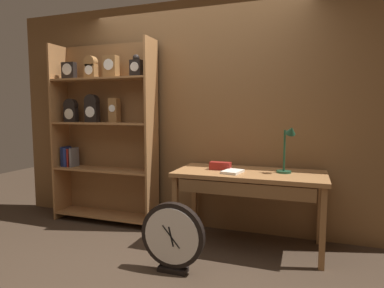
{
  "coord_description": "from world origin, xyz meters",
  "views": [
    {
      "loc": [
        1.22,
        -2.34,
        1.36
      ],
      "look_at": [
        0.12,
        0.79,
        1.02
      ],
      "focal_mm": 30.48,
      "sensor_mm": 36.0,
      "label": 1
    }
  ],
  "objects_px": {
    "round_clock_large": "(173,237)",
    "bookshelf": "(103,129)",
    "toolbox_small": "(220,166)",
    "workbench": "(249,180)",
    "desk_lamp": "(288,147)",
    "open_repair_manual": "(233,172)"
  },
  "relations": [
    {
      "from": "round_clock_large",
      "to": "bookshelf",
      "type": "bearing_deg",
      "value": 144.54
    },
    {
      "from": "bookshelf",
      "to": "open_repair_manual",
      "type": "distance_m",
      "value": 1.74
    },
    {
      "from": "desk_lamp",
      "to": "workbench",
      "type": "bearing_deg",
      "value": -171.25
    },
    {
      "from": "bookshelf",
      "to": "desk_lamp",
      "type": "distance_m",
      "value": 2.18
    },
    {
      "from": "toolbox_small",
      "to": "round_clock_large",
      "type": "bearing_deg",
      "value": -106.0
    },
    {
      "from": "open_repair_manual",
      "to": "workbench",
      "type": "bearing_deg",
      "value": 44.74
    },
    {
      "from": "workbench",
      "to": "toolbox_small",
      "type": "xyz_separation_m",
      "value": [
        -0.3,
        0.03,
        0.12
      ]
    },
    {
      "from": "bookshelf",
      "to": "toolbox_small",
      "type": "distance_m",
      "value": 1.56
    },
    {
      "from": "workbench",
      "to": "round_clock_large",
      "type": "height_order",
      "value": "workbench"
    },
    {
      "from": "desk_lamp",
      "to": "open_repair_manual",
      "type": "height_order",
      "value": "desk_lamp"
    },
    {
      "from": "bookshelf",
      "to": "toolbox_small",
      "type": "relative_size",
      "value": 10.12
    },
    {
      "from": "bookshelf",
      "to": "open_repair_manual",
      "type": "xyz_separation_m",
      "value": [
        1.67,
        -0.31,
        -0.36
      ]
    },
    {
      "from": "toolbox_small",
      "to": "desk_lamp",
      "type": "bearing_deg",
      "value": 1.94
    },
    {
      "from": "bookshelf",
      "to": "round_clock_large",
      "type": "xyz_separation_m",
      "value": [
        1.3,
        -0.93,
        -0.83
      ]
    },
    {
      "from": "workbench",
      "to": "desk_lamp",
      "type": "bearing_deg",
      "value": 8.75
    },
    {
      "from": "round_clock_large",
      "to": "desk_lamp",
      "type": "bearing_deg",
      "value": 41.61
    },
    {
      "from": "round_clock_large",
      "to": "toolbox_small",
      "type": "bearing_deg",
      "value": 74.0
    },
    {
      "from": "workbench",
      "to": "desk_lamp",
      "type": "relative_size",
      "value": 3.07
    },
    {
      "from": "bookshelf",
      "to": "toolbox_small",
      "type": "height_order",
      "value": "bookshelf"
    },
    {
      "from": "desk_lamp",
      "to": "round_clock_large",
      "type": "relative_size",
      "value": 0.79
    },
    {
      "from": "workbench",
      "to": "toolbox_small",
      "type": "height_order",
      "value": "toolbox_small"
    },
    {
      "from": "desk_lamp",
      "to": "toolbox_small",
      "type": "relative_size",
      "value": 2.22
    }
  ]
}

